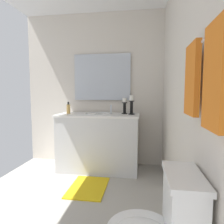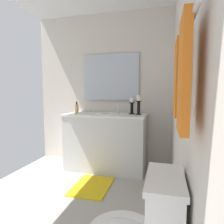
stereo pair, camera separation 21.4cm
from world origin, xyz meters
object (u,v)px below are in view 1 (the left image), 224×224
towel_near_vanity (192,80)px  bath_mat (88,187)px  candle_holder_short (125,106)px  vanity_cabinet (99,142)px  candle_holder_tall (132,104)px  mirror (102,77)px  towel_bar (207,38)px  towel_center (215,76)px  soap_bottle (68,109)px  sink_basin (99,116)px

towel_near_vanity → bath_mat: bearing=-140.2°
candle_holder_short → vanity_cabinet: bearing=-80.6°
candle_holder_tall → bath_mat: size_ratio=0.47×
mirror → vanity_cabinet: bearing=-0.0°
towel_bar → candle_holder_short: bearing=-164.4°
mirror → towel_center: 2.54m
vanity_cabinet → candle_holder_tall: candle_holder_tall is taller
candle_holder_short → soap_bottle: size_ratio=1.34×
vanity_cabinet → soap_bottle: size_ratio=6.80×
sink_basin → mirror: (-0.28, -0.00, 0.61)m
sink_basin → vanity_cabinet: bearing=-90.0°
vanity_cabinet → sink_basin: bearing=90.0°
sink_basin → towel_center: towel_center is taller
candle_holder_tall → soap_bottle: size_ratio=1.57×
vanity_cabinet → towel_near_vanity: size_ratio=3.07×
sink_basin → towel_bar: 2.21m
soap_bottle → towel_bar: size_ratio=0.25×
candle_holder_short → soap_bottle: bearing=-83.9°
towel_bar → bath_mat: 2.12m
soap_bottle → bath_mat: 1.19m
sink_basin → towel_center: bearing=23.8°
towel_center → towel_near_vanity: bearing=180.0°
mirror → towel_near_vanity: size_ratio=2.31×
towel_bar → towel_center: bearing=-5.8°
sink_basin → candle_holder_tall: (-0.02, 0.49, 0.19)m
towel_near_vanity → towel_center: bearing=0.0°
candle_holder_tall → towel_center: size_ratio=0.67×
soap_bottle → towel_near_vanity: size_ratio=0.45×
soap_bottle → vanity_cabinet: bearing=93.3°
sink_basin → towel_center: size_ratio=0.96×
vanity_cabinet → soap_bottle: soap_bottle is taller
towel_near_vanity → vanity_cabinet: bearing=-152.0°
towel_center → towel_bar: bearing=174.2°
sink_basin → candle_holder_short: size_ratio=1.67×
candle_holder_tall → towel_near_vanity: 1.81m
bath_mat → towel_center: bearing=32.2°
mirror → candle_holder_tall: 0.70m
candle_holder_tall → towel_center: 2.15m
candle_holder_short → towel_bar: 2.09m
mirror → towel_center: size_ratio=2.19×
candle_holder_short → bath_mat: size_ratio=0.40×
towel_near_vanity → candle_holder_tall: bearing=-166.3°
towel_near_vanity → towel_center: 0.36m
towel_near_vanity → towel_bar: bearing=5.8°
sink_basin → bath_mat: size_ratio=0.67×
towel_bar → vanity_cabinet: bearing=-153.8°
bath_mat → candle_holder_short: bearing=150.7°
towel_bar → candle_holder_tall: bearing=-167.0°
vanity_cabinet → mirror: (-0.28, 0.00, 1.00)m
vanity_cabinet → sink_basin: size_ratio=3.05×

